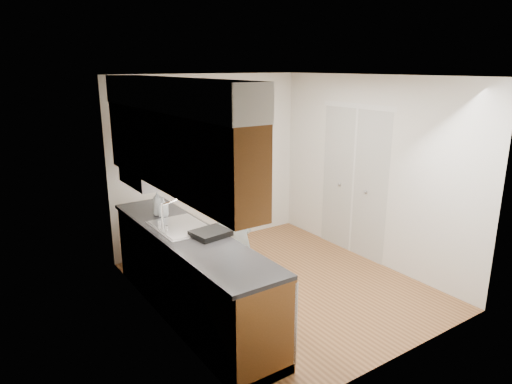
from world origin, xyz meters
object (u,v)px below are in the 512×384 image
soap_bottle_b (164,207)px  steel_can (165,208)px  soap_bottle_a (158,202)px  dish_rack (211,233)px  person (230,208)px

soap_bottle_b → steel_can: soap_bottle_b is taller
soap_bottle_a → steel_can: bearing=16.5°
steel_can → dish_rack: 0.97m
person → dish_rack: size_ratio=5.56×
person → soap_bottle_b: 0.76m
soap_bottle_a → soap_bottle_b: bearing=-57.1°
dish_rack → steel_can: bearing=86.2°
soap_bottle_a → steel_can: size_ratio=2.49×
person → soap_bottle_a: size_ratio=6.68×
soap_bottle_a → dish_rack: (0.17, -0.94, -0.12)m
dish_rack → soap_bottle_a: bearing=92.5°
soap_bottle_a → person: bearing=-32.1°
person → soap_bottle_a: (-0.70, 0.44, 0.08)m
soap_bottle_b → steel_can: (0.06, 0.10, -0.05)m
soap_bottle_a → steel_can: 0.14m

